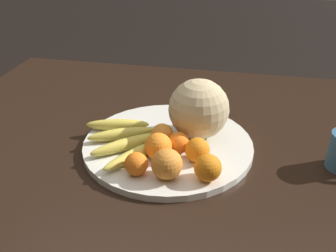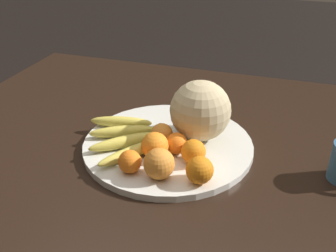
# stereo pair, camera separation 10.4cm
# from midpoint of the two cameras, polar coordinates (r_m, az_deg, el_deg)

# --- Properties ---
(kitchen_table) EXTENTS (1.42, 1.15, 0.75)m
(kitchen_table) POSITION_cam_midpoint_polar(r_m,az_deg,el_deg) (1.14, -3.52, -6.18)
(kitchen_table) COLOR black
(kitchen_table) RESTS_ON ground_plane
(fruit_bowl) EXTENTS (0.46, 0.46, 0.02)m
(fruit_bowl) POSITION_cam_midpoint_polar(r_m,az_deg,el_deg) (1.06, -2.79, -2.79)
(fruit_bowl) COLOR silver
(fruit_bowl) RESTS_ON kitchen_table
(melon) EXTENTS (0.16, 0.16, 0.16)m
(melon) POSITION_cam_midpoint_polar(r_m,az_deg,el_deg) (1.05, 1.68, 2.42)
(melon) COLOR #C6B284
(melon) RESTS_ON fruit_bowl
(banana_bunch) EXTENTS (0.25, 0.26, 0.03)m
(banana_bunch) POSITION_cam_midpoint_polar(r_m,az_deg,el_deg) (1.06, -9.00, -1.92)
(banana_bunch) COLOR #473819
(banana_bunch) RESTS_ON fruit_bowl
(orange_front_left) EXTENTS (0.06, 0.06, 0.06)m
(orange_front_left) POSITION_cam_midpoint_polar(r_m,az_deg,el_deg) (0.97, 1.25, -3.59)
(orange_front_left) COLOR orange
(orange_front_left) RESTS_ON fruit_bowl
(orange_front_right) EXTENTS (0.07, 0.07, 0.07)m
(orange_front_right) POSITION_cam_midpoint_polar(r_m,az_deg,el_deg) (0.91, -3.45, -5.64)
(orange_front_right) COLOR orange
(orange_front_right) RESTS_ON fruit_bowl
(orange_mid_center) EXTENTS (0.07, 0.07, 0.07)m
(orange_mid_center) POSITION_cam_midpoint_polar(r_m,az_deg,el_deg) (0.98, -4.45, -3.07)
(orange_mid_center) COLOR orange
(orange_mid_center) RESTS_ON fruit_bowl
(orange_back_left) EXTENTS (0.06, 0.06, 0.06)m
(orange_back_left) POSITION_cam_midpoint_polar(r_m,az_deg,el_deg) (1.04, -3.70, -1.38)
(orange_back_left) COLOR orange
(orange_back_left) RESTS_ON fruit_bowl
(orange_back_right) EXTENTS (0.06, 0.06, 0.06)m
(orange_back_right) POSITION_cam_midpoint_polar(r_m,az_deg,el_deg) (0.93, -7.82, -5.58)
(orange_back_right) COLOR orange
(orange_back_right) RESTS_ON fruit_bowl
(orange_top_small) EXTENTS (0.06, 0.06, 0.06)m
(orange_top_small) POSITION_cam_midpoint_polar(r_m,az_deg,el_deg) (0.90, 2.54, -6.18)
(orange_top_small) COLOR orange
(orange_top_small) RESTS_ON fruit_bowl
(orange_side_extra) EXTENTS (0.06, 0.06, 0.06)m
(orange_side_extra) POSITION_cam_midpoint_polar(r_m,az_deg,el_deg) (1.00, -1.37, -2.54)
(orange_side_extra) COLOR orange
(orange_side_extra) RESTS_ON fruit_bowl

